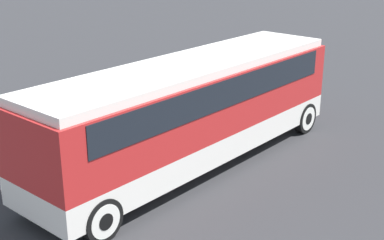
% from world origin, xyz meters
% --- Properties ---
extents(ground_plane, '(120.00, 120.00, 0.00)m').
position_xyz_m(ground_plane, '(0.00, 0.00, 0.00)').
color(ground_plane, '#2D2D30').
extents(tour_bus, '(10.60, 2.58, 3.07)m').
position_xyz_m(tour_bus, '(0.10, -0.00, 1.85)').
color(tour_bus, silver).
rests_on(tour_bus, ground_plane).
extents(parked_car_near, '(4.76, 1.80, 1.35)m').
position_xyz_m(parked_car_near, '(3.99, 5.32, 0.67)').
color(parked_car_near, maroon).
rests_on(parked_car_near, ground_plane).
extents(parked_car_mid, '(4.04, 1.93, 1.31)m').
position_xyz_m(parked_car_mid, '(-1.39, 5.60, 0.66)').
color(parked_car_mid, navy).
rests_on(parked_car_mid, ground_plane).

